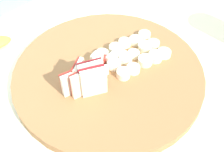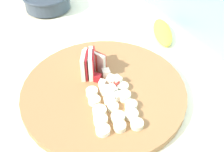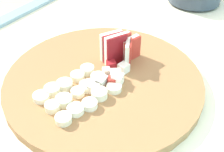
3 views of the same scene
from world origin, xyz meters
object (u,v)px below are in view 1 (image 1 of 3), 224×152
at_px(apple_wedge_fan, 84,79).
at_px(apple_dice_pile, 105,62).
at_px(cutting_board, 108,73).
at_px(banana_slice_rows, 135,54).

bearing_deg(apple_wedge_fan, apple_dice_pile, 13.31).
distance_m(apple_wedge_fan, apple_dice_pile, 0.08).
xyz_separation_m(cutting_board, apple_wedge_fan, (-0.07, -0.00, 0.04)).
height_order(cutting_board, apple_wedge_fan, apple_wedge_fan).
distance_m(apple_dice_pile, banana_slice_rows, 0.07).
bearing_deg(apple_wedge_fan, cutting_board, 1.45).
distance_m(cutting_board, banana_slice_rows, 0.07).
xyz_separation_m(apple_wedge_fan, banana_slice_rows, (0.13, -0.01, -0.02)).
height_order(cutting_board, apple_dice_pile, apple_dice_pile).
bearing_deg(apple_dice_pile, cutting_board, -110.43).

